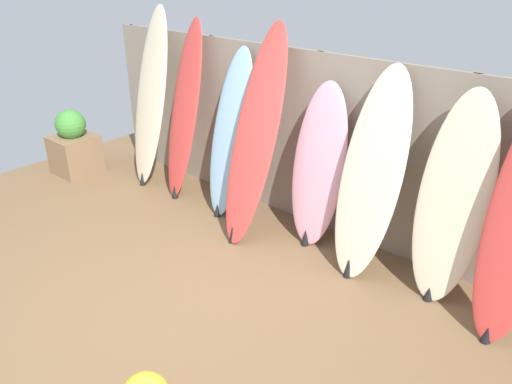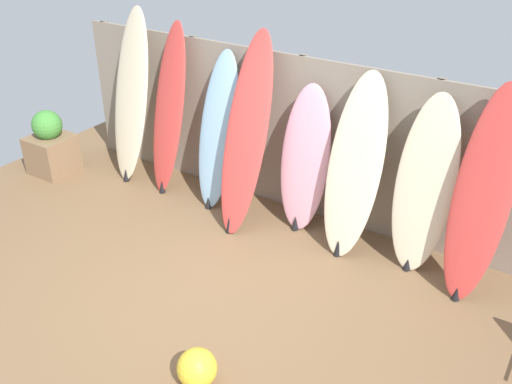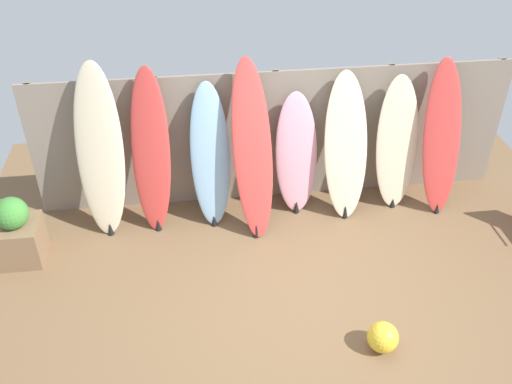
{
  "view_description": "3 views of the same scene",
  "coord_description": "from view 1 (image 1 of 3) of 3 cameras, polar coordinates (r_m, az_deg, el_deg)",
  "views": [
    {
      "loc": [
        2.64,
        -1.98,
        2.63
      ],
      "look_at": [
        0.16,
        0.89,
        0.8
      ],
      "focal_mm": 35.0,
      "sensor_mm": 36.0,
      "label": 1
    },
    {
      "loc": [
        2.73,
        -3.13,
        3.43
      ],
      "look_at": [
        0.1,
        0.97,
        0.71
      ],
      "focal_mm": 40.0,
      "sensor_mm": 36.0,
      "label": 2
    },
    {
      "loc": [
        -1.03,
        -4.29,
        4.55
      ],
      "look_at": [
        -0.4,
        0.69,
        0.99
      ],
      "focal_mm": 40.0,
      "sensor_mm": 36.0,
      "label": 3
    }
  ],
  "objects": [
    {
      "name": "surfboard_pink_4",
      "position": [
        4.78,
        7.15,
        2.82
      ],
      "size": [
        0.57,
        0.44,
        1.59
      ],
      "color": "pink",
      "rests_on": "ground"
    },
    {
      "name": "surfboard_red_1",
      "position": [
        5.77,
        -8.19,
        9.01
      ],
      "size": [
        0.52,
        0.6,
        2.02
      ],
      "color": "#D13D38",
      "rests_on": "ground"
    },
    {
      "name": "ground",
      "position": [
        4.22,
        -9.9,
        -13.3
      ],
      "size": [
        7.68,
        7.68,
        0.0
      ],
      "primitive_type": "plane",
      "color": "brown"
    },
    {
      "name": "planter_box",
      "position": [
        6.91,
        -20.08,
        5.0
      ],
      "size": [
        0.51,
        0.52,
        0.84
      ],
      "color": "#846647",
      "rests_on": "ground"
    },
    {
      "name": "surfboard_cream_5",
      "position": [
        4.38,
        13.04,
        1.73
      ],
      "size": [
        0.57,
        0.63,
        1.83
      ],
      "color": "beige",
      "rests_on": "ground"
    },
    {
      "name": "surfboard_red_3",
      "position": [
        4.84,
        -0.07,
        6.31
      ],
      "size": [
        0.55,
        0.89,
        2.07
      ],
      "color": "#D13D38",
      "rests_on": "ground"
    },
    {
      "name": "fence_back",
      "position": [
        5.09,
        6.83,
        5.65
      ],
      "size": [
        6.08,
        0.11,
        1.8
      ],
      "color": "gray",
      "rests_on": "ground"
    },
    {
      "name": "surfboard_cream_0",
      "position": [
        6.19,
        -11.96,
        10.36
      ],
      "size": [
        0.62,
        0.62,
        2.11
      ],
      "color": "beige",
      "rests_on": "ground"
    },
    {
      "name": "surfboard_skyblue_2",
      "position": [
        5.33,
        -2.93,
        6.54
      ],
      "size": [
        0.49,
        0.57,
        1.79
      ],
      "color": "#8CB7D6",
      "rests_on": "ground"
    },
    {
      "name": "surfboard_cream_6",
      "position": [
        4.22,
        21.59,
        -0.99
      ],
      "size": [
        0.58,
        0.44,
        1.74
      ],
      "color": "beige",
      "rests_on": "ground"
    }
  ]
}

